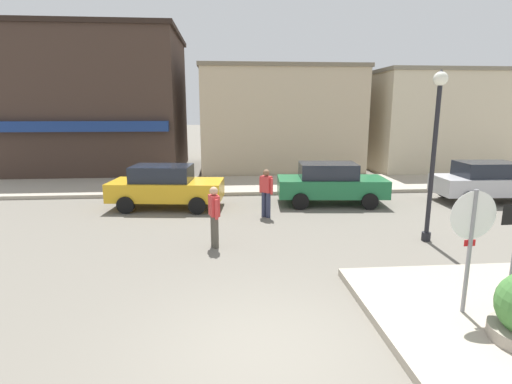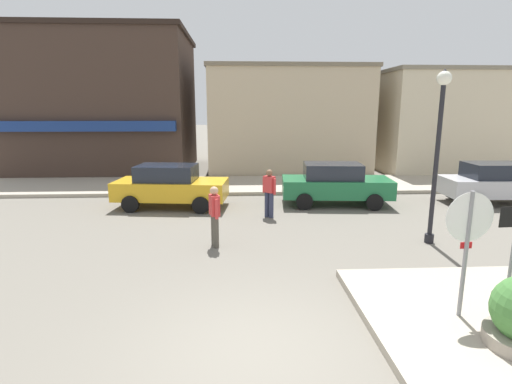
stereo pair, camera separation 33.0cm
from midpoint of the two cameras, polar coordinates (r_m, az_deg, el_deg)
The scene contains 12 objects.
ground_plane at distance 6.45m, azimuth 0.01°, elevation -21.87°, with size 160.00×160.00×0.00m, color #6B665B.
kerb_far at distance 18.51m, azimuth -3.31°, elevation 1.01°, with size 80.00×4.00×0.15m, color #A89E8C.
stop_sign at distance 7.45m, azimuth 27.24°, elevation -5.59°, with size 0.82×0.08×2.30m.
lamp_post at distance 11.42m, azimuth 23.53°, elevation 7.82°, with size 0.36×0.36×4.54m.
parked_car_nearest at distance 14.83m, azimuth -13.40°, elevation 0.84°, with size 4.17×2.22×1.56m.
parked_car_second at distance 15.24m, azimuth 9.97°, elevation 1.28°, with size 4.13×2.14×1.56m.
parked_car_third at distance 17.67m, azimuth 29.76°, elevation 1.33°, with size 4.05×1.98×1.56m.
pedestrian_crossing_near at distance 13.18m, azimuth 0.74°, elevation 0.05°, with size 0.45×0.45×1.61m.
pedestrian_crossing_far at distance 10.42m, azimuth -6.89°, elevation -3.27°, with size 0.31×0.55×1.61m.
building_corner_shop at distance 24.92m, azimuth -21.94°, elevation 11.70°, with size 9.49×7.91×7.66m.
building_storefront_left_near at distance 24.42m, azimuth 2.46°, elevation 10.35°, with size 8.82×8.06×5.78m.
building_storefront_left_mid at distance 26.59m, azimuth 23.08°, elevation 9.38°, with size 8.01×7.55×5.62m.
Camera 1 is at (-0.61, -5.33, 3.60)m, focal length 28.00 mm.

